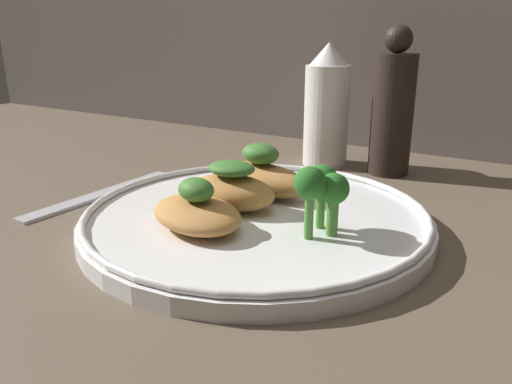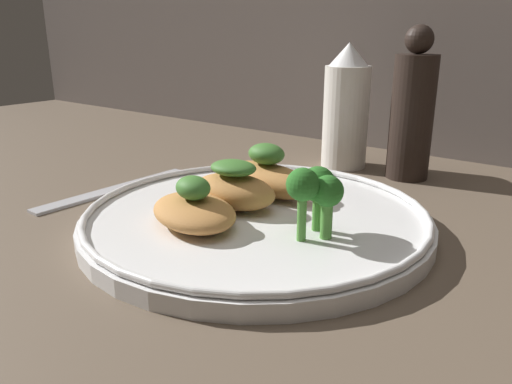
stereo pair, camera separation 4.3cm
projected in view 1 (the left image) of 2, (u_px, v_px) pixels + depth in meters
The scene contains 9 objects.
ground_plane at pixel (256, 233), 44.44cm from camera, with size 180.00×180.00×1.00cm, color brown.
plate at pixel (256, 218), 43.98cm from camera, with size 30.45×30.45×2.00cm.
grilled_meat_front at pixel (197, 211), 40.43cm from camera, with size 10.63×9.09×4.18cm.
grilled_meat_middle at pixel (229, 190), 44.16cm from camera, with size 8.61×5.78×4.41cm.
grilled_meat_back at pixel (260, 176), 48.35cm from camera, with size 11.44×5.56×5.10cm.
broccoli_bunch at pixel (321, 187), 38.50cm from camera, with size 4.06×4.98×5.76cm.
sauce_bottle at pixel (327, 108), 63.01cm from camera, with size 5.64×5.64×15.31cm.
pepper_grinder at pixel (393, 109), 58.68cm from camera, with size 4.87×4.87×17.32cm.
fork at pixel (101, 193), 52.82cm from camera, with size 2.41×19.01×0.60cm.
Camera 1 is at (21.42, -35.01, 16.96)cm, focal length 35.00 mm.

